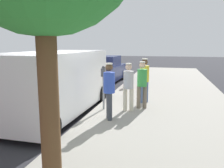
# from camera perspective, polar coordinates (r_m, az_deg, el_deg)

# --- Properties ---
(ground_plane) EXTENTS (80.00, 80.00, 0.00)m
(ground_plane) POSITION_cam_1_polar(r_m,az_deg,el_deg) (8.19, -12.56, -7.59)
(ground_plane) COLOR #2D2D33
(sidewalk_slab) EXTENTS (5.00, 32.00, 0.15)m
(sidewalk_slab) POSITION_cam_1_polar(r_m,az_deg,el_deg) (7.37, 12.99, -8.95)
(sidewalk_slab) COLOR #9E998E
(sidewalk_slab) RESTS_ON ground
(parking_meter_near) EXTENTS (0.14, 0.18, 1.52)m
(parking_meter_near) POSITION_cam_1_polar(r_m,az_deg,el_deg) (8.07, -2.07, 1.00)
(parking_meter_near) COLOR gray
(parking_meter_near) RESTS_ON sidewalk_slab
(pedestrian_in_yellow) EXTENTS (0.34, 0.34, 1.71)m
(pedestrian_in_yellow) POSITION_cam_1_polar(r_m,az_deg,el_deg) (9.07, 7.90, 1.56)
(pedestrian_in_yellow) COLOR #4C608C
(pedestrian_in_yellow) RESTS_ON sidewalk_slab
(pedestrian_in_gray) EXTENTS (0.36, 0.34, 1.62)m
(pedestrian_in_gray) POSITION_cam_1_polar(r_m,az_deg,el_deg) (7.87, 4.01, -0.02)
(pedestrian_in_gray) COLOR beige
(pedestrian_in_gray) RESTS_ON sidewalk_slab
(pedestrian_in_blue) EXTENTS (0.34, 0.34, 1.70)m
(pedestrian_in_blue) POSITION_cam_1_polar(r_m,az_deg,el_deg) (6.95, -0.70, -0.86)
(pedestrian_in_blue) COLOR #383D47
(pedestrian_in_blue) RESTS_ON sidewalk_slab
(pedestrian_in_green) EXTENTS (0.35, 0.34, 1.65)m
(pedestrian_in_green) POSITION_cam_1_polar(r_m,az_deg,el_deg) (8.26, 7.31, 0.51)
(pedestrian_in_green) COLOR #726656
(pedestrian_in_green) RESTS_ON sidewalk_slab
(parked_van) EXTENTS (2.23, 5.24, 2.15)m
(parked_van) POSITION_cam_1_polar(r_m,az_deg,el_deg) (8.06, -13.58, 0.54)
(parked_van) COLOR white
(parked_van) RESTS_ON ground
(parked_sedan_ahead) EXTENTS (2.10, 4.47, 1.65)m
(parked_sedan_ahead) POSITION_cam_1_polar(r_m,az_deg,el_deg) (14.76, -1.90, 3.29)
(parked_sedan_ahead) COLOR navy
(parked_sedan_ahead) RESTS_ON ground
(fire_hydrant) EXTENTS (0.24, 0.24, 0.86)m
(fire_hydrant) POSITION_cam_1_polar(r_m,az_deg,el_deg) (12.43, 3.93, 1.21)
(fire_hydrant) COLOR red
(fire_hydrant) RESTS_ON sidewalk_slab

